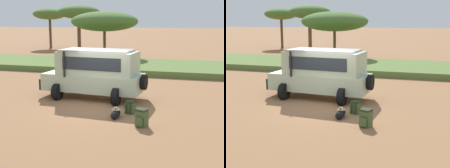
# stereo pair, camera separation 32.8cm
# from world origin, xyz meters

# --- Properties ---
(ground_plane) EXTENTS (320.00, 320.00, 0.00)m
(ground_plane) POSITION_xyz_m (0.00, 0.00, 0.00)
(ground_plane) COLOR #936642
(grass_bank) EXTENTS (120.00, 7.00, 0.44)m
(grass_bank) POSITION_xyz_m (0.00, 11.70, 0.22)
(grass_bank) COLOR #5B7538
(grass_bank) RESTS_ON ground_plane
(safari_vehicle) EXTENTS (5.41, 2.95, 2.44)m
(safari_vehicle) POSITION_xyz_m (-0.69, 1.71, 1.29)
(safari_vehicle) COLOR #B2C6A8
(safari_vehicle) RESTS_ON ground_plane
(backpack_beside_front_wheel) EXTENTS (0.48, 0.49, 0.66)m
(backpack_beside_front_wheel) POSITION_xyz_m (2.33, -1.94, 0.32)
(backpack_beside_front_wheel) COLOR #42562D
(backpack_beside_front_wheel) RESTS_ON ground_plane
(backpack_cluster_center) EXTENTS (0.43, 0.45, 0.54)m
(backpack_cluster_center) POSITION_xyz_m (1.57, -0.44, 0.26)
(backpack_cluster_center) COLOR #42562D
(backpack_cluster_center) RESTS_ON ground_plane
(duffel_bag_low_black_case) EXTENTS (0.34, 0.78, 0.40)m
(duffel_bag_low_black_case) POSITION_xyz_m (1.14, -1.17, 0.16)
(duffel_bag_low_black_case) COLOR black
(duffel_bag_low_black_case) RESTS_ON ground_plane
(acacia_tree_far_left) EXTENTS (4.59, 4.79, 5.52)m
(acacia_tree_far_left) POSITION_xyz_m (-16.31, 27.83, 4.70)
(acacia_tree_far_left) COLOR brown
(acacia_tree_far_left) RESTS_ON ground_plane
(acacia_tree_left_mid) EXTENTS (5.19, 4.77, 5.68)m
(acacia_tree_left_mid) POSITION_xyz_m (-10.32, 23.75, 4.80)
(acacia_tree_left_mid) COLOR brown
(acacia_tree_left_mid) RESTS_ON ground_plane
(acacia_tree_centre_back) EXTENTS (6.47, 5.56, 4.69)m
(acacia_tree_centre_back) POSITION_xyz_m (-4.68, 16.17, 3.74)
(acacia_tree_centre_back) COLOR brown
(acacia_tree_centre_back) RESTS_ON ground_plane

